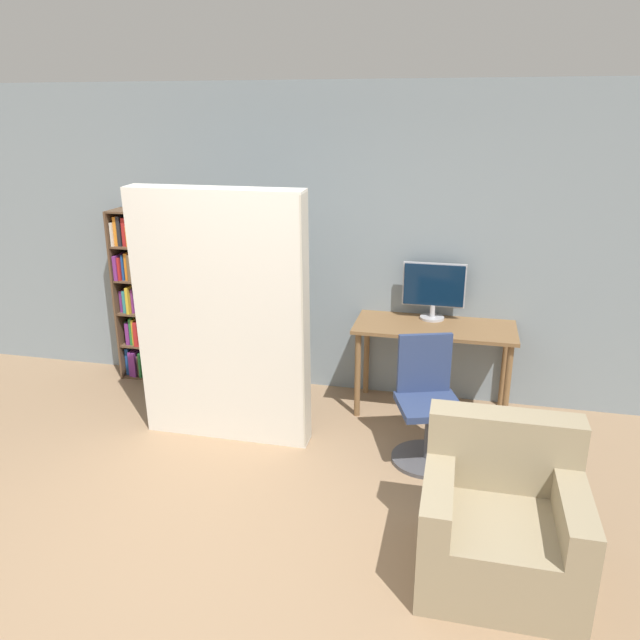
{
  "coord_description": "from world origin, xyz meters",
  "views": [
    {
      "loc": [
        1.24,
        -2.64,
        2.45
      ],
      "look_at": [
        0.29,
        1.43,
        1.05
      ],
      "focal_mm": 35.0,
      "sensor_mm": 36.0,
      "label": 1
    }
  ],
  "objects": [
    {
      "name": "ground_plane",
      "position": [
        0.0,
        0.0,
        0.0
      ],
      "size": [
        16.0,
        16.0,
        0.0
      ],
      "primitive_type": "plane",
      "color": "#937556"
    },
    {
      "name": "wall_back",
      "position": [
        0.0,
        2.64,
        1.35
      ],
      "size": [
        8.0,
        0.06,
        2.7
      ],
      "color": "gray",
      "rests_on": "ground"
    },
    {
      "name": "desk",
      "position": [
        1.06,
        2.31,
        0.67
      ],
      "size": [
        1.32,
        0.59,
        0.77
      ],
      "color": "brown",
      "rests_on": "ground"
    },
    {
      "name": "monitor",
      "position": [
        1.03,
        2.49,
        1.04
      ],
      "size": [
        0.52,
        0.2,
        0.49
      ],
      "color": "#B7B7BC",
      "rests_on": "desk"
    },
    {
      "name": "office_chair",
      "position": [
        1.07,
        1.52,
        0.37
      ],
      "size": [
        0.56,
        0.56,
        0.92
      ],
      "color": "#4C4C51",
      "rests_on": "ground"
    },
    {
      "name": "bookshelf",
      "position": [
        -1.65,
        2.48,
        0.81
      ],
      "size": [
        0.63,
        0.3,
        1.61
      ],
      "color": "brown",
      "rests_on": "ground"
    },
    {
      "name": "mattress_near",
      "position": [
        -0.47,
        1.5,
        0.98
      ],
      "size": [
        1.31,
        0.26,
        1.96
      ],
      "color": "silver",
      "rests_on": "ground"
    },
    {
      "name": "armchair",
      "position": [
        1.55,
        0.4,
        0.32
      ],
      "size": [
        0.85,
        0.8,
        0.85
      ],
      "color": "gray",
      "rests_on": "ground"
    }
  ]
}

